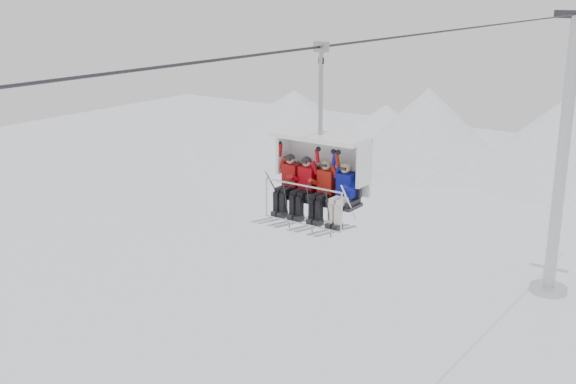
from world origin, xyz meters
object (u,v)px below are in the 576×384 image
Objects in this scene: chairlift_carrier at (323,165)px; skier_center_right at (324,189)px; skier_far_right at (343,192)px; skier_center_left at (304,185)px; skier_far_left at (288,182)px; lift_tower_right at (560,179)px.

skier_center_right is (0.23, -0.30, -0.46)m from chairlift_carrier.
skier_far_right is at bearing -22.55° from chairlift_carrier.
skier_center_left is at bearing 180.00° from skier_center_right.
chairlift_carrier is 0.63m from skier_center_left.
skier_far_right is at bearing 0.00° from skier_center_left.
skier_center_right is (0.98, 0.00, 0.00)m from skier_far_left.
skier_center_right is at bearing -89.37° from lift_tower_right.
skier_far_left and skier_center_left have the same top height.
skier_center_right is at bearing 0.00° from skier_center_left.
skier_far_left and skier_center_right have the same top height.
lift_tower_right reaches higher than skier_far_left.
chairlift_carrier is (0.00, -20.64, 4.86)m from lift_tower_right.
skier_center_right is at bearing 0.00° from skier_far_left.
skier_center_left is at bearing -134.12° from chairlift_carrier.
skier_center_right is (0.53, 0.00, 0.00)m from skier_center_left.
chairlift_carrier is 0.60m from skier_center_right.
lift_tower_right is 7.99× the size of skier_far_left.
skier_center_right is at bearing -52.81° from chairlift_carrier.
chairlift_carrier is at bearing 45.88° from skier_center_left.
lift_tower_right is at bearing 90.00° from chairlift_carrier.
chairlift_carrier reaches higher than skier_center_left.
lift_tower_right is 3.38× the size of chairlift_carrier.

